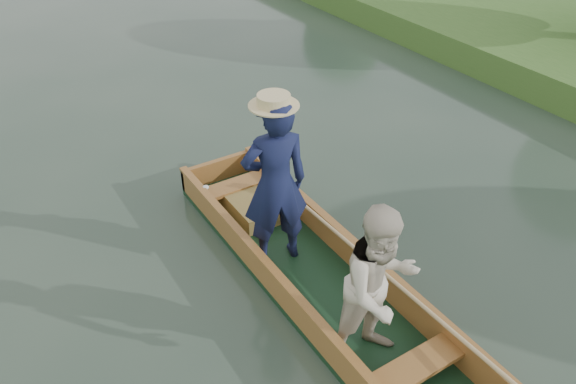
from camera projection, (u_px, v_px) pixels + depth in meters
ground at (316, 285)px, 6.42m from camera, size 120.00×120.00×0.00m
punt at (319, 245)px, 5.89m from camera, size 1.17×5.07×2.15m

